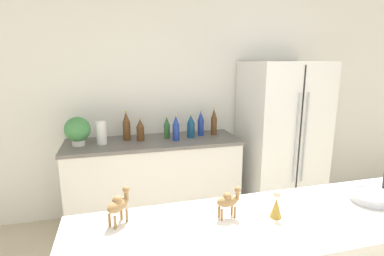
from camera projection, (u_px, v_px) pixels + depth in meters
wall_back at (185, 102)px, 3.51m from camera, size 8.00×0.06×2.55m
back_counter at (154, 181)px, 3.27m from camera, size 1.83×0.63×0.92m
refrigerator at (281, 138)px, 3.48m from camera, size 0.85×0.75×1.74m
potted_plant at (78, 130)px, 2.94m from camera, size 0.25×0.25×0.29m
paper_towel_roll at (101, 133)px, 3.01m from camera, size 0.10×0.10×0.23m
back_bottle_0 at (191, 126)px, 3.28m from camera, size 0.08×0.08×0.26m
back_bottle_1 at (126, 126)px, 3.16m from camera, size 0.08×0.08×0.31m
back_bottle_2 at (176, 128)px, 3.14m from camera, size 0.07×0.07×0.27m
back_bottle_3 at (140, 130)px, 3.15m from camera, size 0.08×0.08×0.24m
back_bottle_4 at (167, 128)px, 3.24m from camera, size 0.07×0.07×0.24m
back_bottle_5 at (214, 122)px, 3.39m from camera, size 0.07×0.07×0.31m
back_bottle_6 at (201, 123)px, 3.35m from camera, size 0.07×0.07×0.29m
fruit_bowl at (372, 197)px, 1.58m from camera, size 0.22×0.22×0.05m
camel_figurine at (228, 200)px, 1.40m from camera, size 0.12×0.06×0.15m
camel_figurine_second at (118, 204)px, 1.35m from camera, size 0.12×0.12×0.16m
wise_man_figurine_crimson at (276, 206)px, 1.41m from camera, size 0.06×0.06×0.14m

